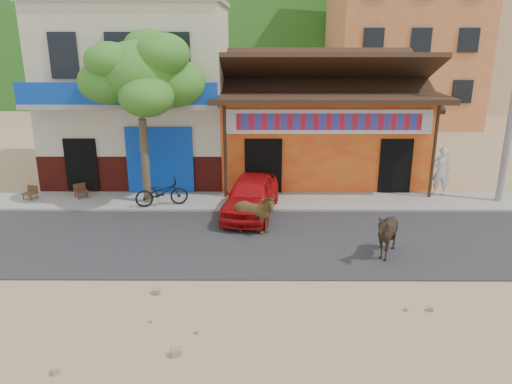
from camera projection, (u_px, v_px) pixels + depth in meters
ground at (281, 281)px, 12.61m from camera, size 120.00×120.00×0.00m
road at (278, 241)px, 14.98m from camera, size 60.00×5.00×0.04m
sidewalk at (274, 202)px, 18.30m from camera, size 60.00×2.00×0.12m
dance_club at (318, 133)px, 21.56m from camera, size 8.00×6.00×3.60m
cafe_building at (142, 94)px, 21.07m from camera, size 7.00×6.00×7.00m
apartment_front at (401, 31)px, 33.54m from camera, size 9.00×9.00×12.00m
apartment_rear at (493, 44)px, 39.51m from camera, size 8.00×8.00×10.00m
tree at (142, 119)px, 17.19m from camera, size 3.00×3.00×6.00m
cow_tan at (252, 214)px, 15.28m from camera, size 1.63×1.01×1.28m
cow_dark at (387, 234)px, 13.64m from camera, size 1.55×1.47×1.38m
red_car at (251, 195)px, 16.97m from camera, size 2.20×4.10×1.33m
scooter at (162, 193)px, 17.56m from camera, size 1.95×1.12×0.97m
pedestrian at (441, 171)px, 18.58m from camera, size 0.72×0.52×1.85m
cafe_chair_left at (29, 187)px, 18.26m from camera, size 0.51×0.51×0.89m
cafe_chair_right at (81, 185)px, 18.42m from camera, size 0.61×0.61×0.94m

